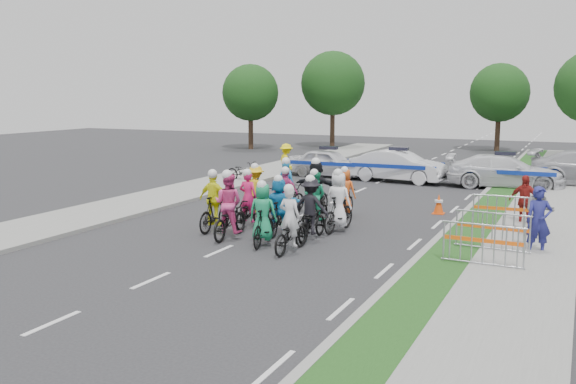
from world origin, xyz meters
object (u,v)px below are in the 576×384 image
at_px(police_car_0, 329,163).
at_px(barrier_0, 483,247).
at_px(rider_3, 214,207).
at_px(cone_1, 526,193).
at_px(rider_0, 290,230).
at_px(barrier_1, 492,233).
at_px(marshal_hiviz, 286,162).
at_px(police_car_1, 398,166).
at_px(rider_6, 249,208).
at_px(rider_11, 316,192).
at_px(spectator_2, 524,201).
at_px(rider_2, 229,213).
at_px(rider_13, 345,197).
at_px(rider_12, 287,195).
at_px(tree_0, 250,93).
at_px(barrier_2, 505,214).
at_px(spectator_1, 539,211).
at_px(rider_9, 286,200).
at_px(rider_5, 279,210).
at_px(rider_1, 263,220).
at_px(rider_4, 311,215).
at_px(rider_7, 339,207).
at_px(tree_4, 500,93).
at_px(parked_bike, 243,172).
at_px(spectator_0, 539,221).
at_px(police_car_2, 505,171).
at_px(rider_10, 256,196).
at_px(tree_3, 333,83).

bearing_deg(police_car_0, barrier_0, -141.79).
height_order(rider_3, cone_1, rider_3).
distance_m(rider_0, barrier_1, 5.34).
relative_size(barrier_0, barrier_1, 1.00).
relative_size(marshal_hiviz, barrier_1, 0.89).
bearing_deg(police_car_1, rider_0, -169.63).
xyz_separation_m(rider_6, rider_11, (1.27, 2.55, 0.23)).
bearing_deg(spectator_2, barrier_0, -80.85).
bearing_deg(rider_2, spectator_2, -148.68).
relative_size(rider_0, rider_13, 1.05).
distance_m(rider_12, tree_0, 26.29).
distance_m(rider_13, cone_1, 8.12).
height_order(marshal_hiviz, barrier_2, marshal_hiviz).
bearing_deg(spectator_1, rider_0, -148.52).
bearing_deg(police_car_0, rider_9, -161.16).
bearing_deg(rider_9, rider_5, 118.75).
relative_size(rider_1, tree_0, 0.29).
relative_size(rider_4, spectator_1, 1.11).
xyz_separation_m(rider_7, rider_13, (-0.60, 2.24, -0.07)).
bearing_deg(marshal_hiviz, rider_6, 153.16).
relative_size(police_car_0, spectator_2, 2.46).
relative_size(barrier_1, tree_4, 0.32).
height_order(rider_7, barrier_2, rider_7).
distance_m(police_car_1, parked_bike, 7.43).
bearing_deg(tree_4, marshal_hiviz, -109.68).
distance_m(rider_12, spectator_2, 7.85).
xyz_separation_m(rider_7, rider_12, (-2.66, 1.97, -0.10)).
bearing_deg(barrier_0, rider_11, 143.89).
relative_size(spectator_0, tree_4, 0.29).
bearing_deg(barrier_1, rider_1, -163.77).
bearing_deg(spectator_1, tree_4, 95.47).
bearing_deg(police_car_1, rider_12, 178.24).
bearing_deg(police_car_2, spectator_0, -176.25).
relative_size(rider_10, police_car_1, 0.42).
relative_size(police_car_1, cone_1, 6.52).
relative_size(cone_1, tree_4, 0.11).
distance_m(rider_13, tree_3, 28.40).
relative_size(police_car_1, spectator_1, 2.64).
bearing_deg(rider_9, rider_10, 2.14).
distance_m(rider_1, rider_9, 3.62).
bearing_deg(rider_1, spectator_0, -172.67).
bearing_deg(rider_11, rider_0, 106.22).
distance_m(spectator_0, tree_0, 33.22).
xyz_separation_m(rider_4, parked_bike, (-7.63, 9.77, -0.24)).
height_order(rider_1, police_car_1, rider_1).
bearing_deg(rider_5, parked_bike, -60.36).
bearing_deg(rider_2, rider_4, -164.22).
bearing_deg(barrier_1, barrier_0, -90.00).
distance_m(rider_0, rider_7, 2.97).
relative_size(rider_9, rider_10, 0.96).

